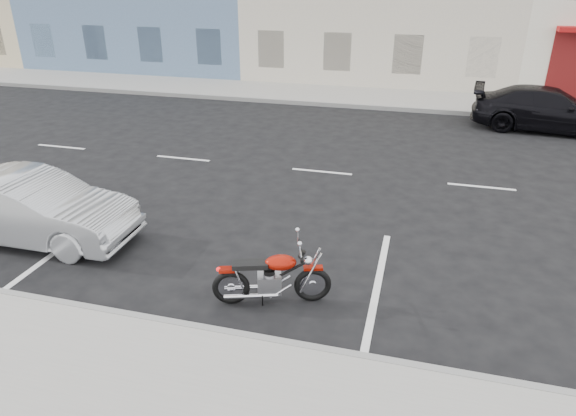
% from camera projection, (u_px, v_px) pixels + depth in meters
% --- Properties ---
extents(ground, '(120.00, 120.00, 0.00)m').
position_uv_depth(ground, '(399.00, 179.00, 13.07)').
color(ground, black).
rests_on(ground, ground).
extents(sidewalk_far, '(80.00, 3.40, 0.15)m').
position_uv_depth(sidewalk_far, '(294.00, 93.00, 21.83)').
color(sidewalk_far, gray).
rests_on(sidewalk_far, ground).
extents(curb_near, '(80.00, 0.12, 0.16)m').
position_uv_depth(curb_near, '(46.00, 303.00, 8.09)').
color(curb_near, gray).
rests_on(curb_near, ground).
extents(curb_far, '(80.00, 0.12, 0.16)m').
position_uv_depth(curb_far, '(284.00, 102.00, 20.34)').
color(curb_far, gray).
rests_on(curb_far, ground).
extents(motorcycle, '(1.82, 0.83, 0.95)m').
position_uv_depth(motorcycle, '(314.00, 278.00, 8.10)').
color(motorcycle, black).
rests_on(motorcycle, ground).
extents(sedan_silver, '(4.09, 1.49, 1.34)m').
position_uv_depth(sedan_silver, '(32.00, 208.00, 9.88)').
color(sedan_silver, '#A5A8AD').
rests_on(sedan_silver, ground).
extents(car_far, '(4.94, 2.39, 1.38)m').
position_uv_depth(car_far, '(548.00, 109.00, 16.76)').
color(car_far, black).
rests_on(car_far, ground).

